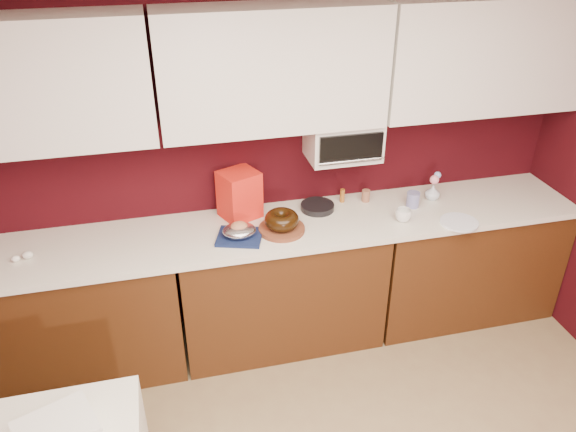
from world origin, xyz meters
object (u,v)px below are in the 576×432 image
Objects in this scene: foil_ham_nest at (239,231)px; pandoro_box at (239,194)px; flower_vase at (433,191)px; bundt_cake at (282,220)px; toaster_oven at (343,139)px; blue_jar at (413,200)px; coffee_mug at (403,214)px.

foil_ham_nest is 0.30m from pandoro_box.
foil_ham_nest is 1.71× the size of flower_vase.
bundt_cake is at bearing 5.04° from foil_ham_nest.
pandoro_box is (-0.67, 0.02, -0.32)m from toaster_oven.
bundt_cake is at bearing -152.75° from toaster_oven.
toaster_oven is 2.21× the size of foil_ham_nest.
toaster_oven is at bearing 19.61° from foil_ham_nest.
pandoro_box is at bearing 172.64° from blue_jar.
pandoro_box is 1.05m from coffee_mug.
bundt_cake reaches higher than flower_vase.
blue_jar is at bearing 49.35° from coffee_mug.
flower_vase is (0.31, 0.23, 0.01)m from coffee_mug.
toaster_oven is 0.61m from coffee_mug.
blue_jar is (0.92, 0.10, -0.03)m from bundt_cake.
blue_jar is (0.47, -0.13, -0.42)m from toaster_oven.
toaster_oven is 0.77m from flower_vase.
toaster_oven reaches higher than bundt_cake.
toaster_oven is 0.64m from bundt_cake.
blue_jar is (1.14, -0.15, -0.10)m from pandoro_box.
pandoro_box is (-0.22, 0.25, 0.08)m from bundt_cake.
bundt_cake is 0.78m from coffee_mug.
foil_ham_nest is at bearing -160.39° from toaster_oven.
toaster_oven is 4.55× the size of coffee_mug.
bundt_cake reaches higher than coffee_mug.
blue_jar is at bearing 6.43° from bundt_cake.
pandoro_box is 1.32m from flower_vase.
coffee_mug is at bearing -40.41° from pandoro_box.
flower_vase reaches higher than blue_jar.
toaster_oven is at bearing 27.25° from bundt_cake.
toaster_oven reaches higher than pandoro_box.
coffee_mug is 0.83× the size of flower_vase.
coffee_mug reaches higher than foil_ham_nest.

